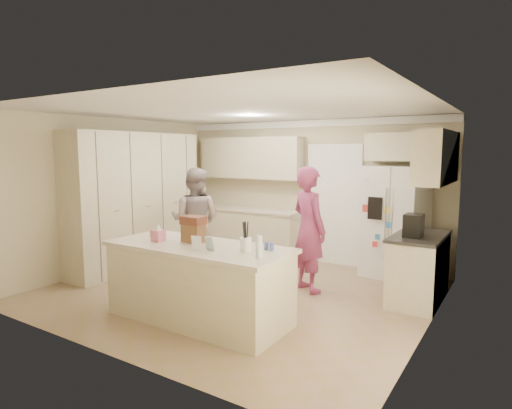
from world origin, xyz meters
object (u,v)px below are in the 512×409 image
Objects in this scene: tissue_box at (158,236)px; dollhouse_body at (194,233)px; utensil_crock at (246,244)px; teen_boy at (195,220)px; refrigerator at (395,222)px; island_base at (199,284)px; coffee_maker at (414,226)px; teen_girl at (309,229)px.

tissue_box is 0.45m from dollhouse_body.
tissue_box is at bearing -172.87° from utensil_crock.
refrigerator is at bearing -173.79° from teen_boy.
refrigerator is 12.00× the size of utensil_crock.
tissue_box reaches higher than island_base.
teen_boy reaches higher than dollhouse_body.
refrigerator is at bearing 60.90° from dollhouse_body.
utensil_crock is 1.21m from tissue_box.
dollhouse_body is (-1.66, -2.98, 0.14)m from refrigerator.
dollhouse_body reaches higher than utensil_crock.
refrigerator is at bearing 57.08° from tissue_box.
refrigerator reaches higher than teen_boy.
utensil_crock is at bearing -127.12° from coffee_maker.
tissue_box is 0.54× the size of dollhouse_body.
tissue_box is at bearing -112.05° from refrigerator.
dollhouse_body is at bearing 93.63° from teen_girl.
refrigerator is 1.62m from teen_girl.
refrigerator is 1.03× the size of teen_boy.
teen_boy is (-1.25, 1.49, -0.16)m from dollhouse_body.
teen_girl is at bearing 69.56° from island_base.
teen_boy is 0.96× the size of teen_girl.
utensil_crock is 1.07× the size of tissue_box.
dollhouse_body is at bearing -140.71° from coffee_maker.
utensil_crock is (-0.86, -3.03, 0.10)m from refrigerator.
coffee_maker is at bearing 164.21° from teen_boy.
refrigerator is 1.31m from coffee_maker.
dollhouse_body is at bearing 109.13° from teen_boy.
utensil_crock is (0.65, 0.05, 0.56)m from island_base.
island_base is (-1.51, -3.08, -0.46)m from refrigerator.
teen_girl is at bearing 56.77° from tissue_box.
dollhouse_body is 1.95m from teen_boy.
island_base is 8.46× the size of dollhouse_body.
utensil_crock is 1.67m from teen_girl.
dollhouse_body is 0.14× the size of teen_girl.
teen_boy reaches higher than coffee_maker.
teen_girl is (1.19, 1.81, -0.09)m from tissue_box.
tissue_box is 2.17m from teen_girl.
teen_girl reaches higher than coffee_maker.
refrigerator is 0.82× the size of island_base.
utensil_crock is at bearing 120.05° from teen_girl.
coffee_maker is at bearing 37.57° from tissue_box.
refrigerator reaches higher than island_base.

